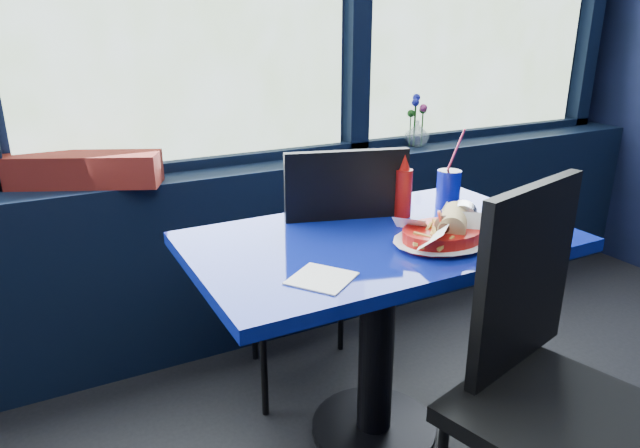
{
  "coord_description": "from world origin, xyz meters",
  "views": [
    {
      "loc": [
        -0.65,
        0.6,
        1.38
      ],
      "look_at": [
        0.07,
        1.98,
        0.83
      ],
      "focal_mm": 32.0,
      "sensor_mm": 36.0,
      "label": 1
    }
  ],
  "objects_px": {
    "near_table": "(379,288)",
    "planter_box": "(77,170)",
    "ketchup_bottle": "(403,189)",
    "soda_cup": "(448,188)",
    "food_basket": "(444,232)",
    "chair_near_back": "(321,257)",
    "flower_vase": "(417,130)",
    "chair_near_front": "(545,364)"
  },
  "relations": [
    {
      "from": "near_table",
      "to": "planter_box",
      "type": "xyz_separation_m",
      "value": [
        -0.79,
        0.88,
        0.29
      ]
    },
    {
      "from": "ketchup_bottle",
      "to": "soda_cup",
      "type": "bearing_deg",
      "value": 1.54
    },
    {
      "from": "food_basket",
      "to": "soda_cup",
      "type": "xyz_separation_m",
      "value": [
        0.25,
        0.28,
        0.03
      ]
    },
    {
      "from": "near_table",
      "to": "chair_near_back",
      "type": "bearing_deg",
      "value": 98.18
    },
    {
      "from": "flower_vase",
      "to": "food_basket",
      "type": "distance_m",
      "value": 1.22
    },
    {
      "from": "chair_near_back",
      "to": "food_basket",
      "type": "height_order",
      "value": "chair_near_back"
    },
    {
      "from": "flower_vase",
      "to": "ketchup_bottle",
      "type": "relative_size",
      "value": 1.17
    },
    {
      "from": "chair_near_back",
      "to": "soda_cup",
      "type": "distance_m",
      "value": 0.53
    },
    {
      "from": "planter_box",
      "to": "ketchup_bottle",
      "type": "bearing_deg",
      "value": -13.16
    },
    {
      "from": "food_basket",
      "to": "ketchup_bottle",
      "type": "relative_size",
      "value": 1.57
    },
    {
      "from": "ketchup_bottle",
      "to": "soda_cup",
      "type": "relative_size",
      "value": 0.76
    },
    {
      "from": "near_table",
      "to": "flower_vase",
      "type": "bearing_deg",
      "value": 47.93
    },
    {
      "from": "flower_vase",
      "to": "soda_cup",
      "type": "relative_size",
      "value": 0.88
    },
    {
      "from": "flower_vase",
      "to": "soda_cup",
      "type": "bearing_deg",
      "value": -119.17
    },
    {
      "from": "ketchup_bottle",
      "to": "soda_cup",
      "type": "distance_m",
      "value": 0.2
    },
    {
      "from": "chair_near_back",
      "to": "planter_box",
      "type": "bearing_deg",
      "value": -20.92
    },
    {
      "from": "chair_near_front",
      "to": "flower_vase",
      "type": "bearing_deg",
      "value": 50.21
    },
    {
      "from": "near_table",
      "to": "planter_box",
      "type": "bearing_deg",
      "value": 132.08
    },
    {
      "from": "food_basket",
      "to": "near_table",
      "type": "bearing_deg",
      "value": 110.85
    },
    {
      "from": "chair_near_front",
      "to": "soda_cup",
      "type": "bearing_deg",
      "value": 54.91
    },
    {
      "from": "chair_near_back",
      "to": "ketchup_bottle",
      "type": "bearing_deg",
      "value": 155.06
    },
    {
      "from": "soda_cup",
      "to": "food_basket",
      "type": "bearing_deg",
      "value": -131.14
    },
    {
      "from": "chair_near_front",
      "to": "food_basket",
      "type": "relative_size",
      "value": 2.95
    },
    {
      "from": "chair_near_back",
      "to": "soda_cup",
      "type": "height_order",
      "value": "soda_cup"
    },
    {
      "from": "planter_box",
      "to": "flower_vase",
      "type": "relative_size",
      "value": 2.4
    },
    {
      "from": "chair_near_front",
      "to": "chair_near_back",
      "type": "height_order",
      "value": "chair_near_front"
    },
    {
      "from": "chair_near_back",
      "to": "soda_cup",
      "type": "relative_size",
      "value": 3.41
    },
    {
      "from": "chair_near_front",
      "to": "ketchup_bottle",
      "type": "xyz_separation_m",
      "value": [
        0.06,
        0.71,
        0.27
      ]
    },
    {
      "from": "planter_box",
      "to": "soda_cup",
      "type": "xyz_separation_m",
      "value": [
        1.17,
        -0.74,
        -0.04
      ]
    },
    {
      "from": "near_table",
      "to": "chair_near_front",
      "type": "height_order",
      "value": "chair_near_front"
    },
    {
      "from": "chair_near_back",
      "to": "flower_vase",
      "type": "height_order",
      "value": "flower_vase"
    },
    {
      "from": "near_table",
      "to": "chair_near_front",
      "type": "relative_size",
      "value": 1.19
    },
    {
      "from": "chair_near_front",
      "to": "flower_vase",
      "type": "xyz_separation_m",
      "value": [
        0.68,
        1.46,
        0.3
      ]
    },
    {
      "from": "flower_vase",
      "to": "ketchup_bottle",
      "type": "height_order",
      "value": "flower_vase"
    },
    {
      "from": "chair_near_back",
      "to": "planter_box",
      "type": "xyz_separation_m",
      "value": [
        -0.75,
        0.56,
        0.29
      ]
    },
    {
      "from": "soda_cup",
      "to": "chair_near_back",
      "type": "bearing_deg",
      "value": 156.4
    },
    {
      "from": "food_basket",
      "to": "flower_vase",
      "type": "bearing_deg",
      "value": 36.55
    },
    {
      "from": "chair_near_front",
      "to": "flower_vase",
      "type": "distance_m",
      "value": 1.63
    },
    {
      "from": "chair_near_front",
      "to": "ketchup_bottle",
      "type": "distance_m",
      "value": 0.76
    },
    {
      "from": "chair_near_back",
      "to": "flower_vase",
      "type": "xyz_separation_m",
      "value": [
        0.84,
        0.56,
        0.31
      ]
    },
    {
      "from": "chair_near_back",
      "to": "food_basket",
      "type": "relative_size",
      "value": 2.88
    },
    {
      "from": "chair_near_front",
      "to": "soda_cup",
      "type": "xyz_separation_m",
      "value": [
        0.26,
        0.71,
        0.24
      ]
    }
  ]
}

